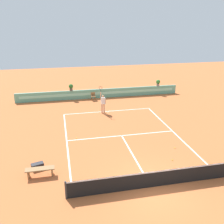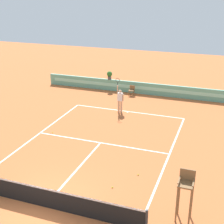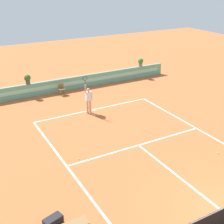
% 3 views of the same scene
% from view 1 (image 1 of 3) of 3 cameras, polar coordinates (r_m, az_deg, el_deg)
% --- Properties ---
extents(ground_plane, '(60.00, 60.00, 0.00)m').
position_cam_1_polar(ground_plane, '(19.06, 2.47, -5.80)').
color(ground_plane, '#BC6033').
extents(court_lines, '(8.32, 11.94, 0.01)m').
position_cam_1_polar(court_lines, '(19.68, 1.95, -4.89)').
color(court_lines, white).
rests_on(court_lines, ground).
extents(net, '(8.92, 0.10, 1.00)m').
position_cam_1_polar(net, '(13.86, 8.88, -14.52)').
color(net, '#333333').
rests_on(net, ground).
extents(back_wall_barrier, '(18.00, 0.21, 1.00)m').
position_cam_1_polar(back_wall_barrier, '(28.41, -2.74, 4.16)').
color(back_wall_barrier, '#60A88E').
rests_on(back_wall_barrier, ground).
extents(ball_kid_chair, '(0.44, 0.44, 0.85)m').
position_cam_1_polar(ball_kid_chair, '(27.60, -4.22, 3.60)').
color(ball_kid_chair, brown).
rests_on(ball_kid_chair, ground).
extents(bench_courtside, '(1.60, 0.44, 0.51)m').
position_cam_1_polar(bench_courtside, '(15.14, -15.74, -12.44)').
color(bench_courtside, olive).
rests_on(bench_courtside, ground).
extents(gear_bag, '(0.77, 0.54, 0.36)m').
position_cam_1_polar(gear_bag, '(15.96, -16.27, -11.50)').
color(gear_bag, black).
rests_on(gear_bag, ground).
extents(tennis_player, '(0.62, 0.22, 2.58)m').
position_cam_1_polar(tennis_player, '(23.58, -2.04, 2.17)').
color(tennis_player, tan).
rests_on(tennis_player, ground).
extents(tennis_ball_near_baseline, '(0.07, 0.07, 0.07)m').
position_cam_1_polar(tennis_ball_near_baseline, '(16.66, 13.33, -10.35)').
color(tennis_ball_near_baseline, '#CCE033').
rests_on(tennis_ball_near_baseline, ground).
extents(tennis_ball_mid_court, '(0.07, 0.07, 0.07)m').
position_cam_1_polar(tennis_ball_mid_court, '(19.15, -7.91, -5.75)').
color(tennis_ball_mid_court, '#CCE033').
rests_on(tennis_ball_mid_court, ground).
extents(tennis_ball_by_sideline, '(0.07, 0.07, 0.07)m').
position_cam_1_polar(tennis_ball_by_sideline, '(18.12, 13.82, -7.75)').
color(tennis_ball_by_sideline, '#CCE033').
rests_on(tennis_ball_by_sideline, ground).
extents(potted_plant_far_right, '(0.48, 0.48, 0.72)m').
position_cam_1_polar(potted_plant_far_right, '(29.99, 10.23, 6.53)').
color(potted_plant_far_right, gray).
rests_on(potted_plant_far_right, back_wall_barrier).
extents(potted_plant_left, '(0.48, 0.48, 0.72)m').
position_cam_1_polar(potted_plant_left, '(27.86, -9.15, 5.54)').
color(potted_plant_left, '#514C47').
rests_on(potted_plant_left, back_wall_barrier).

